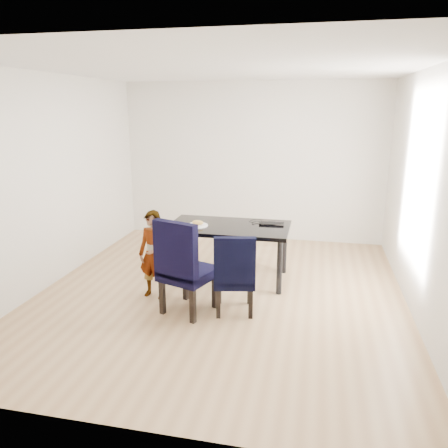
% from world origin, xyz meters
% --- Properties ---
extents(floor, '(4.50, 5.00, 0.01)m').
position_xyz_m(floor, '(0.00, 0.00, -0.01)').
color(floor, tan).
rests_on(floor, ground).
extents(ceiling, '(4.50, 5.00, 0.01)m').
position_xyz_m(ceiling, '(0.00, 0.00, 2.71)').
color(ceiling, white).
rests_on(ceiling, wall_back).
extents(wall_back, '(4.50, 0.01, 2.70)m').
position_xyz_m(wall_back, '(0.00, 2.50, 1.35)').
color(wall_back, white).
rests_on(wall_back, ground).
extents(wall_front, '(4.50, 0.01, 2.70)m').
position_xyz_m(wall_front, '(0.00, -2.50, 1.35)').
color(wall_front, silver).
rests_on(wall_front, ground).
extents(wall_left, '(0.01, 5.00, 2.70)m').
position_xyz_m(wall_left, '(-2.25, 0.00, 1.35)').
color(wall_left, silver).
rests_on(wall_left, ground).
extents(wall_right, '(0.01, 5.00, 2.70)m').
position_xyz_m(wall_right, '(2.25, 0.00, 1.35)').
color(wall_right, silver).
rests_on(wall_right, ground).
extents(dining_table, '(1.60, 0.90, 0.75)m').
position_xyz_m(dining_table, '(0.00, 0.50, 0.38)').
color(dining_table, black).
rests_on(dining_table, floor).
extents(chair_left, '(0.69, 0.70, 1.11)m').
position_xyz_m(chair_left, '(-0.25, -0.55, 0.55)').
color(chair_left, black).
rests_on(chair_left, floor).
extents(chair_right, '(0.53, 0.55, 0.94)m').
position_xyz_m(chair_right, '(0.26, -0.44, 0.47)').
color(chair_right, black).
rests_on(chair_right, floor).
extents(child, '(0.43, 0.31, 1.09)m').
position_xyz_m(child, '(-0.77, -0.26, 0.54)').
color(child, '#FF3B15').
rests_on(child, floor).
extents(plate, '(0.31, 0.31, 0.02)m').
position_xyz_m(plate, '(-0.40, 0.39, 0.76)').
color(plate, white).
rests_on(plate, dining_table).
extents(sandwich, '(0.17, 0.11, 0.06)m').
position_xyz_m(sandwich, '(-0.40, 0.39, 0.80)').
color(sandwich, gold).
rests_on(sandwich, plate).
extents(laptop, '(0.34, 0.23, 0.03)m').
position_xyz_m(laptop, '(0.55, 0.71, 0.76)').
color(laptop, black).
rests_on(laptop, dining_table).
extents(cable_tangle, '(0.18, 0.18, 0.01)m').
position_xyz_m(cable_tangle, '(0.36, 0.66, 0.75)').
color(cable_tangle, black).
rests_on(cable_tangle, dining_table).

